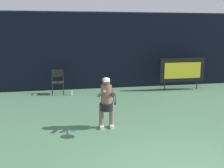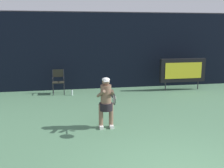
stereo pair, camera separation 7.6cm
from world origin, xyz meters
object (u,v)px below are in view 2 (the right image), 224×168
Objects in this scene: scoreboard at (183,70)px; umpire_chair at (58,80)px; tennis_racket at (114,99)px; tennis_player at (106,101)px; water_bottle at (72,93)px.

umpire_chair is at bearing 177.13° from scoreboard.
scoreboard is at bearing 44.55° from tennis_racket.
tennis_player reaches higher than umpire_chair.
tennis_racket is (1.53, -5.17, 0.42)m from umpire_chair.
scoreboard reaches higher than tennis_player.
tennis_player is (-4.33, -4.23, -0.13)m from scoreboard.
water_bottle is (0.58, -0.40, -0.50)m from umpire_chair.
scoreboard is 5.25m from water_bottle.
water_bottle is 4.27m from tennis_player.
scoreboard reaches higher than umpire_chair.
umpire_chair is 0.72× the size of tennis_player.
tennis_racket is at bearing -73.48° from umpire_chair.
tennis_player is at bearing -78.37° from water_bottle.
tennis_player reaches higher than water_bottle.
water_bottle is at bearing 101.63° from tennis_player.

